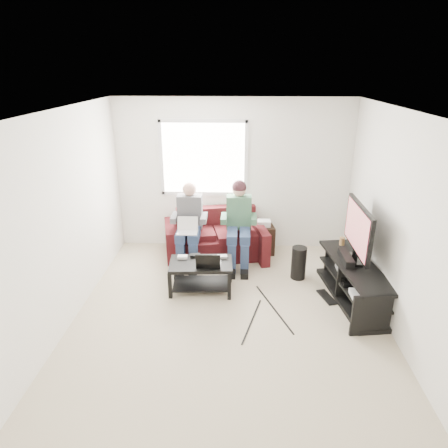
# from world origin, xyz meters

# --- Properties ---
(floor) EXTENTS (4.50, 4.50, 0.00)m
(floor) POSITION_xyz_m (0.00, 0.00, 0.00)
(floor) COLOR #C2B797
(floor) RESTS_ON ground
(ceiling) EXTENTS (4.50, 4.50, 0.00)m
(ceiling) POSITION_xyz_m (0.00, 0.00, 2.60)
(ceiling) COLOR white
(ceiling) RESTS_ON wall_back
(wall_back) EXTENTS (4.50, 0.00, 4.50)m
(wall_back) POSITION_xyz_m (0.00, 2.25, 1.30)
(wall_back) COLOR white
(wall_back) RESTS_ON floor
(wall_front) EXTENTS (4.50, 0.00, 4.50)m
(wall_front) POSITION_xyz_m (0.00, -2.25, 1.30)
(wall_front) COLOR white
(wall_front) RESTS_ON floor
(wall_left) EXTENTS (0.00, 4.50, 4.50)m
(wall_left) POSITION_xyz_m (-2.00, 0.00, 1.30)
(wall_left) COLOR white
(wall_left) RESTS_ON floor
(wall_right) EXTENTS (0.00, 4.50, 4.50)m
(wall_right) POSITION_xyz_m (2.00, 0.00, 1.30)
(wall_right) COLOR white
(wall_right) RESTS_ON floor
(window) EXTENTS (1.48, 0.04, 1.28)m
(window) POSITION_xyz_m (-0.50, 2.23, 1.60)
(window) COLOR white
(window) RESTS_ON wall_back
(sofa) EXTENTS (1.85, 1.06, 0.79)m
(sofa) POSITION_xyz_m (-0.29, 1.82, 0.30)
(sofa) COLOR #491412
(sofa) RESTS_ON floor
(person_left) EXTENTS (0.40, 0.71, 1.32)m
(person_left) POSITION_xyz_m (-0.69, 1.54, 0.72)
(person_left) COLOR navy
(person_left) RESTS_ON sofa
(person_right) EXTENTS (0.40, 0.71, 1.37)m
(person_right) POSITION_xyz_m (0.11, 1.56, 0.78)
(person_right) COLOR navy
(person_right) RESTS_ON sofa
(laptop_silver) EXTENTS (0.38, 0.32, 0.24)m
(laptop_silver) POSITION_xyz_m (-0.69, 1.29, 0.69)
(laptop_silver) COLOR silver
(laptop_silver) RESTS_ON person_left
(coffee_table) EXTENTS (0.92, 0.60, 0.44)m
(coffee_table) POSITION_xyz_m (-0.42, 0.65, 0.33)
(coffee_table) COLOR black
(coffee_table) RESTS_ON floor
(laptop_black) EXTENTS (0.35, 0.26, 0.24)m
(laptop_black) POSITION_xyz_m (-0.30, 0.57, 0.56)
(laptop_black) COLOR black
(laptop_black) RESTS_ON coffee_table
(controller_a) EXTENTS (0.14, 0.09, 0.04)m
(controller_a) POSITION_xyz_m (-0.70, 0.77, 0.46)
(controller_a) COLOR silver
(controller_a) RESTS_ON coffee_table
(controller_b) EXTENTS (0.15, 0.10, 0.04)m
(controller_b) POSITION_xyz_m (-0.52, 0.83, 0.46)
(controller_b) COLOR black
(controller_b) RESTS_ON coffee_table
(controller_c) EXTENTS (0.15, 0.11, 0.04)m
(controller_c) POSITION_xyz_m (-0.12, 0.80, 0.46)
(controller_c) COLOR gray
(controller_c) RESTS_ON coffee_table
(tv_stand) EXTENTS (0.71, 1.71, 0.55)m
(tv_stand) POSITION_xyz_m (1.72, 0.49, 0.24)
(tv_stand) COLOR black
(tv_stand) RESTS_ON floor
(tv) EXTENTS (0.12, 1.10, 0.81)m
(tv) POSITION_xyz_m (1.71, 0.59, 1.01)
(tv) COLOR black
(tv) RESTS_ON tv_stand
(soundbar) EXTENTS (0.12, 0.50, 0.10)m
(soundbar) POSITION_xyz_m (1.60, 0.59, 0.60)
(soundbar) COLOR black
(soundbar) RESTS_ON tv_stand
(drink_cup) EXTENTS (0.08, 0.08, 0.12)m
(drink_cup) POSITION_xyz_m (1.67, 1.12, 0.61)
(drink_cup) COLOR #9E7544
(drink_cup) RESTS_ON tv_stand
(console_white) EXTENTS (0.30, 0.22, 0.06)m
(console_white) POSITION_xyz_m (1.72, 0.09, 0.32)
(console_white) COLOR silver
(console_white) RESTS_ON tv_stand
(console_grey) EXTENTS (0.34, 0.26, 0.08)m
(console_grey) POSITION_xyz_m (1.72, 0.79, 0.33)
(console_grey) COLOR gray
(console_grey) RESTS_ON tv_stand
(console_black) EXTENTS (0.38, 0.30, 0.07)m
(console_black) POSITION_xyz_m (1.72, 0.44, 0.32)
(console_black) COLOR black
(console_black) RESTS_ON tv_stand
(subwoofer) EXTENTS (0.22, 0.22, 0.51)m
(subwoofer) POSITION_xyz_m (1.03, 1.07, 0.26)
(subwoofer) COLOR black
(subwoofer) RESTS_ON floor
(keyboard_floor) EXTENTS (0.24, 0.42, 0.02)m
(keyboard_floor) POSITION_xyz_m (1.37, 0.50, 0.01)
(keyboard_floor) COLOR black
(keyboard_floor) RESTS_ON floor
(end_table) EXTENTS (0.34, 0.34, 0.60)m
(end_table) POSITION_xyz_m (0.54, 1.94, 0.27)
(end_table) COLOR black
(end_table) RESTS_ON floor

